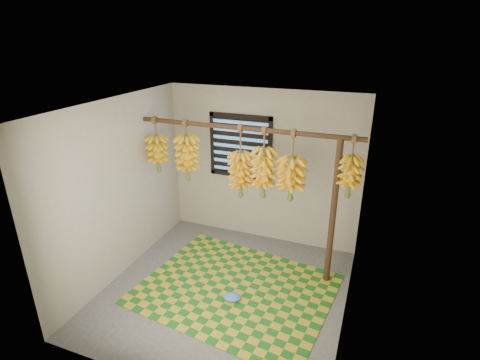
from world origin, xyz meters
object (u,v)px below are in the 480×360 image
at_px(banana_bunch_c, 241,174).
at_px(woven_mat, 236,289).
at_px(plastic_bag, 232,297).
at_px(banana_bunch_f, 350,176).
at_px(banana_bunch_a, 158,153).
at_px(banana_bunch_e, 291,179).
at_px(support_post, 333,214).
at_px(banana_bunch_b, 187,158).
at_px(banana_bunch_d, 263,173).

bearing_deg(banana_bunch_c, woven_mat, -74.70).
bearing_deg(plastic_bag, banana_bunch_f, 35.64).
height_order(banana_bunch_a, banana_bunch_f, same).
height_order(plastic_bag, banana_bunch_e, banana_bunch_e).
bearing_deg(banana_bunch_f, banana_bunch_c, 180.00).
relative_size(plastic_bag, banana_bunch_f, 0.29).
xyz_separation_m(banana_bunch_e, banana_bunch_f, (0.71, 0.00, 0.13)).
bearing_deg(support_post, woven_mat, -149.88).
distance_m(banana_bunch_c, banana_bunch_f, 1.41).
distance_m(banana_bunch_b, banana_bunch_c, 0.81).
distance_m(plastic_bag, banana_bunch_a, 2.25).
height_order(banana_bunch_a, banana_bunch_e, same).
bearing_deg(banana_bunch_f, banana_bunch_d, -180.00).
height_order(plastic_bag, banana_bunch_a, banana_bunch_a).
relative_size(banana_bunch_a, banana_bunch_b, 0.93).
xyz_separation_m(banana_bunch_c, banana_bunch_e, (0.69, 0.00, 0.04)).
xyz_separation_m(support_post, banana_bunch_f, (0.15, 0.00, 0.54)).
distance_m(plastic_bag, banana_bunch_e, 1.67).
bearing_deg(banana_bunch_f, woven_mat, -153.01).
height_order(support_post, plastic_bag, support_post).
bearing_deg(support_post, banana_bunch_b, -180.00).
relative_size(support_post, banana_bunch_e, 2.13).
bearing_deg(woven_mat, banana_bunch_d, 76.73).
relative_size(banana_bunch_a, banana_bunch_f, 1.03).
xyz_separation_m(woven_mat, banana_bunch_e, (0.52, 0.63, 1.40)).
distance_m(banana_bunch_a, banana_bunch_f, 2.67).
relative_size(banana_bunch_a, banana_bunch_e, 0.86).
xyz_separation_m(support_post, banana_bunch_d, (-0.93, -0.00, 0.44)).
distance_m(plastic_bag, banana_bunch_f, 2.08).
relative_size(woven_mat, plastic_bag, 10.57).
bearing_deg(woven_mat, banana_bunch_b, 147.04).
bearing_deg(banana_bunch_a, support_post, 0.00).
relative_size(woven_mat, banana_bunch_e, 2.54).
bearing_deg(woven_mat, plastic_bag, -79.77).
bearing_deg(banana_bunch_b, woven_mat, -32.96).
xyz_separation_m(banana_bunch_c, banana_bunch_f, (1.40, 0.00, 0.17)).
bearing_deg(plastic_bag, banana_bunch_d, 82.85).
distance_m(woven_mat, plastic_bag, 0.24).
height_order(banana_bunch_c, banana_bunch_d, same).
bearing_deg(banana_bunch_b, banana_bunch_e, 0.00).
relative_size(banana_bunch_b, banana_bunch_d, 0.91).
xyz_separation_m(support_post, banana_bunch_e, (-0.56, 0.00, 0.41)).
xyz_separation_m(support_post, banana_bunch_c, (-1.25, 0.00, 0.37)).
bearing_deg(support_post, banana_bunch_f, 0.00).
distance_m(support_post, banana_bunch_c, 1.30).
bearing_deg(banana_bunch_b, banana_bunch_d, 0.00).
xyz_separation_m(banana_bunch_b, banana_bunch_c, (0.79, 0.00, -0.14)).
height_order(woven_mat, banana_bunch_e, banana_bunch_e).
relative_size(banana_bunch_d, banana_bunch_f, 1.22).
xyz_separation_m(banana_bunch_a, banana_bunch_b, (0.48, -0.00, -0.01)).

